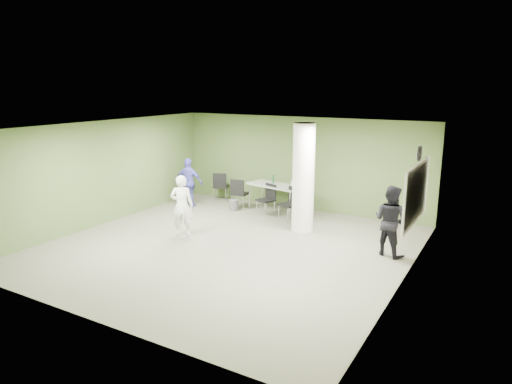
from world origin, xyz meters
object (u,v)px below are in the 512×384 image
Objects in this scene: folding_table at (276,186)px; man_black at (390,221)px; man_blue at (189,183)px; chair_back_left at (221,184)px; woman_white at (182,206)px.

folding_table is 4.34m from man_black.
folding_table is at bearing -175.02° from man_blue.
chair_back_left is (-2.17, 0.26, -0.23)m from folding_table.
woman_white is at bearing -95.74° from folding_table.
man_black is at bearing 138.20° from chair_back_left.
folding_table is 1.19× the size of woman_white.
man_black reaches higher than chair_back_left.
folding_table is 1.16× the size of man_black.
man_black is (3.87, -1.96, 0.03)m from folding_table.
folding_table is 1.20× the size of man_blue.
woman_white is 2.79m from man_blue.
chair_back_left is at bearing -99.87° from woman_white.
woman_white reaches higher than folding_table.
chair_back_left is 3.64m from woman_white.
chair_back_left is 0.60× the size of woman_white.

